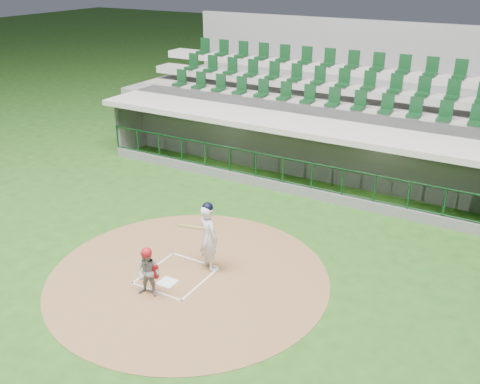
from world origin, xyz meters
name	(u,v)px	position (x,y,z in m)	size (l,w,h in m)	color
ground	(184,270)	(0.00, 0.00, 0.00)	(120.00, 120.00, 0.00)	#214D16
dirt_circle	(189,277)	(0.30, -0.20, 0.01)	(7.20, 7.20, 0.01)	brown
home_plate	(167,282)	(0.00, -0.70, 0.02)	(0.43, 0.43, 0.02)	white
batter_box_chalk	(177,275)	(0.00, -0.30, 0.02)	(1.55, 1.80, 0.01)	silver
dugout_structure	(304,150)	(-0.05, 7.85, 0.96)	(16.40, 3.70, 3.00)	slate
seating_deck	(336,118)	(0.00, 10.91, 1.42)	(17.00, 6.72, 5.15)	slate
batter	(208,236)	(0.52, 0.43, 0.95)	(0.93, 0.98, 1.89)	white
catcher	(148,272)	(-0.05, -1.32, 0.65)	(0.67, 0.57, 1.30)	gray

